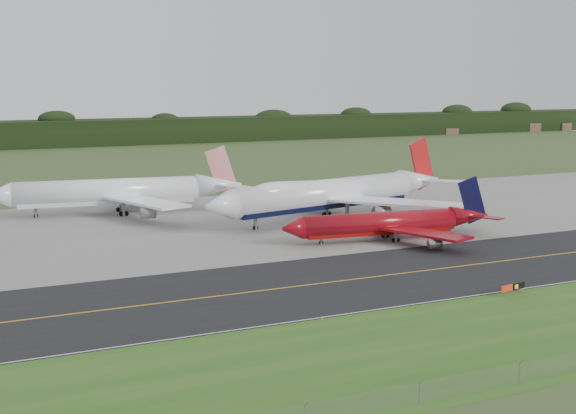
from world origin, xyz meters
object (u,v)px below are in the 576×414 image
(jet_star_tail, at_px, (121,192))
(taxiway_sign, at_px, (513,287))
(jet_red_737, at_px, (390,223))
(jet_ba_747, at_px, (332,194))

(jet_star_tail, xyz_separation_m, taxiway_sign, (32.30, -93.63, -3.89))
(jet_red_737, distance_m, taxiway_sign, 41.82)
(jet_ba_747, relative_size, jet_star_tail, 1.17)
(jet_ba_747, distance_m, jet_star_tail, 48.24)
(jet_red_737, relative_size, jet_star_tail, 0.75)
(jet_red_737, xyz_separation_m, jet_star_tail, (-38.56, 52.34, 1.81))
(jet_red_737, distance_m, jet_star_tail, 65.03)
(jet_ba_747, relative_size, jet_red_737, 1.55)
(jet_ba_747, bearing_deg, jet_red_737, -92.31)
(jet_red_737, bearing_deg, taxiway_sign, -98.62)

